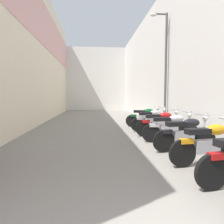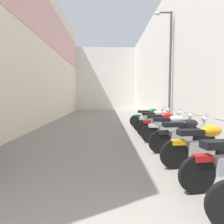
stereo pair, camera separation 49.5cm
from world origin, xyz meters
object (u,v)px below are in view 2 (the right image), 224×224
Objects in this scene: motorcycle_fourth at (183,134)px; motorcycle_eighth at (149,117)px; motorcycle_third at (203,144)px; motorcycle_sixth at (162,124)px; motorcycle_seventh at (155,120)px; motorcycle_fifth at (171,128)px; street_lamp at (168,62)px.

motorcycle_fourth and motorcycle_eighth have the same top height.
motorcycle_third is 5.41m from motorcycle_eighth.
motorcycle_seventh is at bearing 90.01° from motorcycle_sixth.
motorcycle_third and motorcycle_sixth have the same top height.
motorcycle_sixth is at bearing 90.00° from motorcycle_fifth.
motorcycle_third is 1.00× the size of motorcycle_fifth.
street_lamp is (0.71, -0.51, 2.49)m from motorcycle_eighth.
motorcycle_third is 1.13m from motorcycle_fourth.
motorcycle_third is 5.54m from street_lamp.
motorcycle_sixth is at bearing 90.00° from motorcycle_third.
motorcycle_eighth is at bearing 143.97° from street_lamp.
motorcycle_sixth and motorcycle_seventh have the same top height.
motorcycle_fifth is 1.01× the size of motorcycle_seventh.
street_lamp is (0.71, 4.90, 2.49)m from motorcycle_third.
motorcycle_third and motorcycle_seventh have the same top height.
motorcycle_fourth is at bearing 90.00° from motorcycle_third.
motorcycle_seventh is 2.65m from street_lamp.
motorcycle_sixth is 2.25m from motorcycle_eighth.
motorcycle_third is at bearing -98.22° from street_lamp.
motorcycle_seventh is (-0.00, 3.21, 0.00)m from motorcycle_fourth.
motorcycle_fifth is 0.36× the size of street_lamp.
motorcycle_fourth is at bearing -90.00° from motorcycle_seventh.
motorcycle_fourth is at bearing -90.00° from motorcycle_sixth.
motorcycle_fourth is 0.36× the size of street_lamp.
street_lamp is at bearing -36.03° from motorcycle_eighth.
motorcycle_fifth is 1.00× the size of motorcycle_eighth.
motorcycle_fifth is at bearing -104.53° from street_lamp.
motorcycle_eighth is at bearing 90.00° from motorcycle_fourth.
motorcycle_sixth is 3.12m from street_lamp.
motorcycle_sixth is (0.00, 2.03, 0.00)m from motorcycle_fourth.
motorcycle_fourth is (0.00, 1.13, 0.00)m from motorcycle_third.
motorcycle_fourth and motorcycle_seventh have the same top height.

